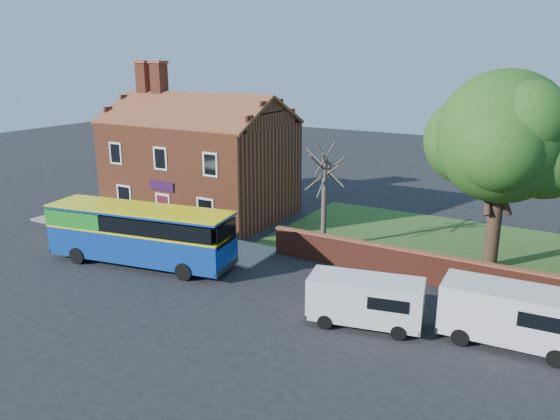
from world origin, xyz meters
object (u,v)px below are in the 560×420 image
Objects in this scene: bus at (135,232)px; large_tree at (505,141)px; van_far at (512,314)px; van_near at (366,299)px.

large_tree reaches higher than bus.
large_tree is (-2.09, 8.33, 5.49)m from van_far.
large_tree reaches higher than van_near.
van_near is at bearing -109.39° from large_tree.
large_tree is at bearing 18.83° from bus.
van_far is (5.50, 1.35, 0.15)m from van_near.
van_near is 0.48× the size of large_tree.
van_far is 10.20m from large_tree.
bus reaches higher than van_far.
bus reaches higher than van_near.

